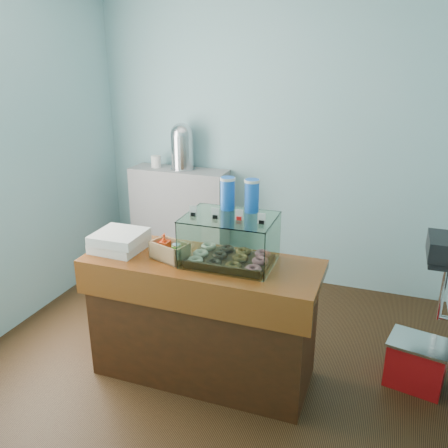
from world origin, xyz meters
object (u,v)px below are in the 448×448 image
at_px(display_case, 232,235).
at_px(counter, 202,318).
at_px(red_cooler, 416,363).
at_px(coffee_urn, 182,145).

bearing_deg(display_case, counter, -159.16).
bearing_deg(counter, red_cooler, 15.52).
distance_m(counter, coffee_urn, 2.01).
height_order(display_case, red_cooler, display_case).
xyz_separation_m(counter, coffee_urn, (-0.86, 1.59, 0.88)).
bearing_deg(red_cooler, coffee_urn, 164.36).
bearing_deg(display_case, red_cooler, 13.62).
bearing_deg(counter, display_case, 21.76).
bearing_deg(counter, coffee_urn, 118.39).
relative_size(coffee_urn, red_cooler, 1.05).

